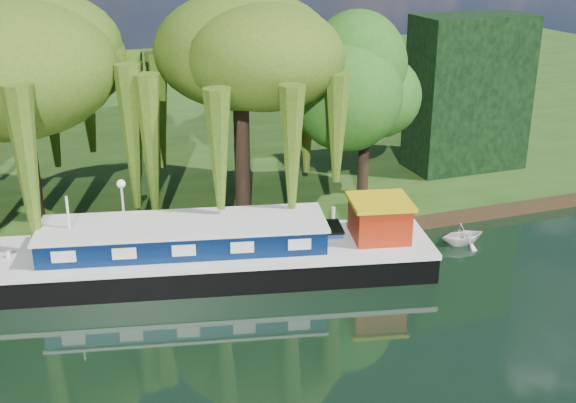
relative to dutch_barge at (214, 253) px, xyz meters
name	(u,v)px	position (x,y,z in m)	size (l,w,h in m)	color
ground	(161,392)	(-3.36, -6.85, -0.89)	(120.00, 120.00, 0.00)	black
far_bank	(71,114)	(-3.36, 27.15, -0.67)	(120.00, 52.00, 0.45)	#1D3E10
dutch_barge	(214,253)	(0.00, 0.00, 0.00)	(17.51, 7.50, 3.60)	black
narrowboat	(246,251)	(1.42, 0.45, -0.33)	(10.90, 4.19, 1.57)	navy
white_cruiser	(462,244)	(10.57, -0.85, -0.89)	(1.72, 1.99, 1.05)	silver
willow_left	(17,66)	(-6.26, 7.18, 6.30)	(7.75, 7.75, 9.29)	black
willow_right	(240,70)	(2.71, 5.15, 5.94)	(7.18, 7.18, 8.75)	black
tree_far_right	(366,88)	(8.74, 5.15, 4.71)	(4.57, 4.57, 7.47)	black
conifer_hedge	(468,93)	(15.64, 7.15, 3.56)	(6.00, 3.00, 8.00)	black
lamppost	(122,193)	(-2.86, 3.65, 1.53)	(0.36, 0.36, 2.56)	silver
mooring_posts	(106,250)	(-3.86, 1.55, 0.06)	(19.16, 0.16, 1.00)	silver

